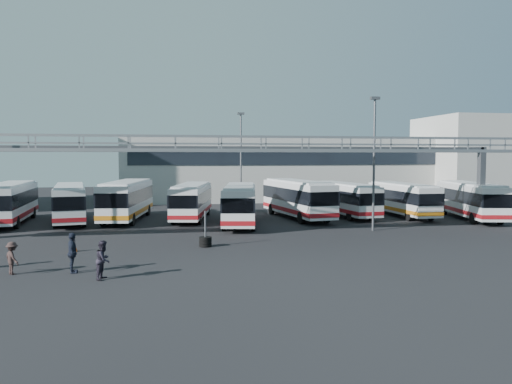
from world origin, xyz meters
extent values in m
plane|color=black|center=(0.00, 0.00, 0.00)|extent=(140.00, 140.00, 0.00)
cube|color=gray|center=(0.00, 5.00, 6.10)|extent=(50.00, 1.80, 0.22)
cube|color=gray|center=(0.00, 4.15, 7.05)|extent=(50.00, 0.10, 0.10)
cube|color=gray|center=(0.00, 5.85, 7.05)|extent=(50.00, 0.10, 0.10)
cube|color=#4C4F54|center=(0.00, 9.00, 6.30)|extent=(45.00, 0.50, 0.35)
cube|color=#9E9E99|center=(12.00, 38.00, 4.00)|extent=(42.00, 14.00, 8.00)
cube|color=#B2B2AD|center=(38.00, 32.00, 5.50)|extent=(14.00, 12.00, 11.00)
cylinder|color=#4C4F54|center=(12.00, 7.00, 5.00)|extent=(0.18, 0.18, 10.00)
cube|color=#4C4F54|center=(12.00, 7.00, 10.10)|extent=(0.70, 0.35, 0.22)
cylinder|color=#4C4F54|center=(4.00, 22.00, 5.00)|extent=(0.18, 0.18, 10.00)
cube|color=#4C4F54|center=(4.00, 22.00, 10.10)|extent=(0.70, 0.35, 0.22)
cube|color=silver|center=(-16.68, 16.34, 1.88)|extent=(3.39, 11.48, 2.83)
cube|color=black|center=(-16.68, 16.34, 2.21)|extent=(3.46, 11.54, 1.13)
cube|color=maroon|center=(-16.68, 16.34, 0.87)|extent=(3.45, 11.53, 0.36)
cube|color=silver|center=(-16.68, 16.34, 3.37)|extent=(3.05, 10.33, 0.16)
cylinder|color=black|center=(-15.25, 12.81, 0.51)|extent=(0.38, 1.05, 1.03)
cylinder|color=black|center=(-18.11, 19.86, 0.51)|extent=(0.38, 1.05, 1.03)
cylinder|color=black|center=(-15.78, 20.03, 0.51)|extent=(0.38, 1.05, 1.03)
cube|color=silver|center=(-11.85, 16.30, 1.78)|extent=(4.15, 10.98, 2.68)
cube|color=black|center=(-11.85, 16.30, 2.10)|extent=(4.22, 11.05, 1.07)
cube|color=maroon|center=(-11.85, 16.30, 0.83)|extent=(4.21, 11.03, 0.34)
cube|color=silver|center=(-11.85, 16.30, 3.20)|extent=(3.74, 9.88, 0.16)
cylinder|color=black|center=(-12.37, 12.74, 0.49)|extent=(0.45, 1.01, 0.97)
cylinder|color=black|center=(-10.20, 13.10, 0.49)|extent=(0.45, 1.01, 0.97)
cylinder|color=black|center=(-13.49, 19.51, 0.49)|extent=(0.45, 1.01, 0.97)
cylinder|color=black|center=(-11.32, 19.87, 0.49)|extent=(0.45, 1.01, 0.97)
cube|color=silver|center=(-7.08, 16.88, 1.91)|extent=(4.18, 11.78, 2.88)
cube|color=black|center=(-7.08, 16.88, 2.25)|extent=(4.25, 11.85, 1.15)
cube|color=#BE6C11|center=(-7.08, 16.88, 0.89)|extent=(4.24, 11.84, 0.37)
cube|color=silver|center=(-7.08, 16.88, 3.44)|extent=(3.76, 10.61, 0.17)
cylinder|color=black|center=(-8.76, 13.38, 0.52)|extent=(0.46, 1.08, 1.05)
cylinder|color=black|center=(-6.40, 13.06, 0.52)|extent=(0.46, 1.08, 1.05)
cylinder|color=black|center=(-7.75, 20.69, 0.52)|extent=(0.46, 1.08, 1.05)
cylinder|color=black|center=(-5.39, 20.37, 0.52)|extent=(0.46, 1.08, 1.05)
cube|color=silver|center=(-1.35, 16.36, 1.76)|extent=(4.38, 10.84, 2.64)
cube|color=black|center=(-1.35, 16.36, 2.07)|extent=(4.45, 10.91, 1.06)
cube|color=maroon|center=(-1.35, 16.36, 0.82)|extent=(4.44, 10.90, 0.34)
cube|color=silver|center=(-1.35, 16.36, 3.15)|extent=(3.95, 9.76, 0.15)
cylinder|color=black|center=(-3.06, 13.25, 0.48)|extent=(0.47, 1.00, 0.96)
cylinder|color=black|center=(-0.93, 12.83, 0.48)|extent=(0.47, 1.00, 0.96)
cylinder|color=black|center=(-1.76, 19.89, 0.48)|extent=(0.47, 1.00, 0.96)
cylinder|color=black|center=(0.36, 19.48, 0.48)|extent=(0.47, 1.00, 0.96)
cube|color=silver|center=(2.40, 12.05, 1.81)|extent=(4.35, 11.16, 2.72)
cube|color=black|center=(2.40, 12.05, 2.13)|extent=(4.42, 11.23, 1.09)
cube|color=maroon|center=(2.40, 12.05, 0.84)|extent=(4.41, 11.22, 0.35)
cube|color=silver|center=(2.40, 12.05, 3.25)|extent=(3.92, 10.05, 0.16)
cylinder|color=black|center=(0.69, 8.82, 0.50)|extent=(0.47, 1.03, 0.99)
cylinder|color=black|center=(2.89, 8.42, 0.50)|extent=(0.47, 1.03, 0.99)
cylinder|color=black|center=(1.92, 15.68, 0.50)|extent=(0.47, 1.03, 0.99)
cylinder|color=black|center=(4.12, 15.29, 0.50)|extent=(0.47, 1.03, 0.99)
cube|color=silver|center=(8.27, 15.51, 1.91)|extent=(4.14, 11.76, 2.88)
cube|color=black|center=(8.27, 15.51, 2.25)|extent=(4.21, 11.83, 1.15)
cube|color=maroon|center=(8.27, 15.51, 0.89)|extent=(4.20, 11.82, 0.37)
cube|color=silver|center=(8.27, 15.51, 3.43)|extent=(3.73, 10.58, 0.17)
cylinder|color=black|center=(7.59, 11.70, 0.52)|extent=(0.45, 1.08, 1.05)
cylinder|color=black|center=(9.94, 12.02, 0.52)|extent=(0.45, 1.08, 1.05)
cylinder|color=black|center=(6.60, 19.00, 0.52)|extent=(0.45, 1.08, 1.05)
cylinder|color=black|center=(8.95, 19.32, 0.52)|extent=(0.45, 1.08, 1.05)
cube|color=silver|center=(13.03, 16.25, 1.74)|extent=(3.58, 10.68, 2.62)
cube|color=black|center=(13.03, 16.25, 2.05)|extent=(3.65, 10.74, 1.05)
cube|color=maroon|center=(13.03, 16.25, 0.81)|extent=(3.64, 10.73, 0.33)
cube|color=silver|center=(13.03, 16.25, 3.12)|extent=(3.22, 9.61, 0.15)
cylinder|color=black|center=(12.36, 12.80, 0.48)|extent=(0.39, 0.98, 0.95)
cylinder|color=black|center=(14.48, 13.04, 0.48)|extent=(0.39, 0.98, 0.95)
cylinder|color=black|center=(11.58, 19.45, 0.48)|extent=(0.39, 0.98, 0.95)
cylinder|color=black|center=(13.70, 19.70, 0.48)|extent=(0.39, 0.98, 0.95)
cube|color=silver|center=(18.51, 15.16, 1.72)|extent=(2.47, 10.39, 2.59)
cube|color=black|center=(18.51, 15.16, 2.03)|extent=(2.54, 10.45, 1.04)
cube|color=#BE6C11|center=(18.51, 15.16, 0.80)|extent=(2.52, 10.44, 0.33)
cube|color=silver|center=(18.51, 15.16, 3.09)|extent=(2.23, 9.35, 0.15)
cylinder|color=black|center=(17.49, 11.84, 0.47)|extent=(0.29, 0.95, 0.94)
cylinder|color=black|center=(19.60, 11.86, 0.47)|extent=(0.29, 0.95, 0.94)
cylinder|color=black|center=(17.41, 18.47, 0.47)|extent=(0.29, 0.95, 0.94)
cylinder|color=black|center=(19.53, 18.49, 0.47)|extent=(0.29, 0.95, 0.94)
cube|color=silver|center=(23.57, 12.00, 1.81)|extent=(4.68, 11.18, 2.73)
cube|color=black|center=(23.57, 12.00, 2.13)|extent=(4.75, 11.25, 1.09)
cube|color=maroon|center=(23.57, 12.00, 0.84)|extent=(4.74, 11.24, 0.35)
cube|color=silver|center=(23.57, 12.00, 3.25)|extent=(4.21, 10.06, 0.16)
cylinder|color=black|center=(21.76, 8.82, 0.50)|extent=(0.50, 1.03, 0.99)
cylinder|color=black|center=(23.95, 8.36, 0.50)|extent=(0.50, 1.03, 0.99)
cylinder|color=black|center=(23.20, 15.65, 0.50)|extent=(0.50, 1.03, 0.99)
cylinder|color=black|center=(25.39, 15.19, 0.50)|extent=(0.50, 1.03, 0.99)
imported|color=#231F2B|center=(-6.56, -5.17, 0.91)|extent=(0.91, 1.04, 1.81)
imported|color=#302120|center=(-11.00, -3.41, 0.79)|extent=(1.10, 1.17, 1.59)
imported|color=#191F2E|center=(-8.19, -3.64, 0.99)|extent=(0.68, 1.23, 1.98)
cone|color=#E5500C|center=(-9.14, 2.16, 0.34)|extent=(0.53, 0.53, 0.67)
cylinder|color=black|center=(-1.25, 2.38, 0.11)|extent=(0.79, 0.79, 0.19)
cylinder|color=black|center=(-1.25, 2.38, 0.32)|extent=(0.79, 0.79, 0.19)
cylinder|color=black|center=(-1.25, 2.38, 0.53)|extent=(0.79, 0.79, 0.19)
cylinder|color=#4C4F54|center=(-1.25, 2.38, 1.13)|extent=(0.11, 0.11, 2.27)
camera|label=1|loc=(-3.70, -28.84, 5.64)|focal=35.00mm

